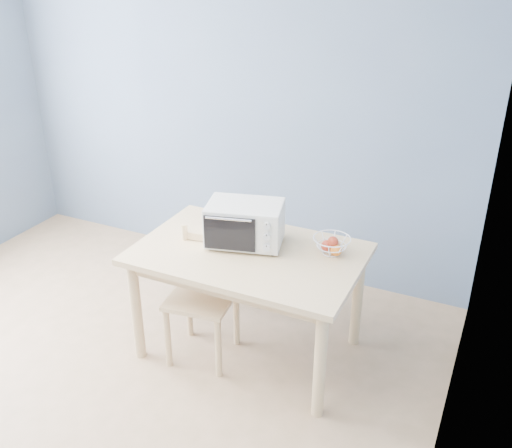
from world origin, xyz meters
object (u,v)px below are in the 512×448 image
at_px(dining_table, 249,265).
at_px(toaster_oven, 242,223).
at_px(dining_chair, 204,297).
at_px(fruit_basket, 332,245).

bearing_deg(dining_table, toaster_oven, 136.87).
distance_m(toaster_oven, dining_chair, 0.55).
height_order(toaster_oven, fruit_basket, toaster_oven).
height_order(dining_table, toaster_oven, toaster_oven).
height_order(dining_table, fruit_basket, fruit_basket).
bearing_deg(fruit_basket, dining_table, -157.81).
bearing_deg(toaster_oven, dining_chair, -143.45).
bearing_deg(dining_chair, toaster_oven, 43.19).
height_order(dining_table, dining_chair, dining_chair).
bearing_deg(toaster_oven, fruit_basket, -2.63).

